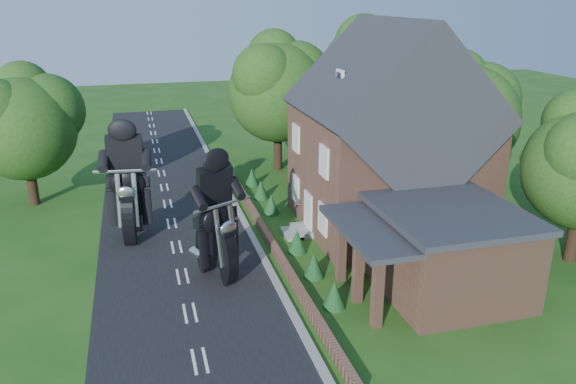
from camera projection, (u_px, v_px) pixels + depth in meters
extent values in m
plane|color=#204A14|center=(190.00, 313.00, 20.79)|extent=(120.00, 120.00, 0.00)
cube|color=black|center=(190.00, 313.00, 20.79)|extent=(7.00, 80.00, 0.02)
cube|color=gray|center=(285.00, 299.00, 21.69)|extent=(0.30, 80.00, 0.12)
cube|color=brown|center=(271.00, 242.00, 26.35)|extent=(0.30, 22.00, 0.40)
cube|color=brown|center=(386.00, 169.00, 27.89)|extent=(8.00, 8.00, 6.00)
cube|color=#26272D|center=(390.00, 109.00, 26.90)|extent=(8.48, 8.64, 8.48)
cube|color=brown|center=(433.00, 39.00, 26.34)|extent=(0.60, 0.90, 1.60)
cube|color=white|center=(340.00, 79.00, 25.75)|extent=(0.12, 0.80, 0.90)
cube|color=black|center=(339.00, 79.00, 25.74)|extent=(0.04, 0.55, 0.65)
cube|color=white|center=(308.00, 213.00, 27.52)|extent=(0.10, 1.10, 2.10)
cube|color=gray|center=(301.00, 231.00, 27.73)|extent=(0.80, 1.60, 0.30)
cube|color=gray|center=(292.00, 233.00, 27.63)|extent=(0.80, 1.60, 0.15)
cube|color=white|center=(323.00, 219.00, 25.33)|extent=(0.10, 1.10, 1.40)
cube|color=black|center=(322.00, 219.00, 25.33)|extent=(0.04, 0.92, 1.22)
cube|color=white|center=(296.00, 189.00, 29.34)|extent=(0.10, 1.10, 1.40)
cube|color=black|center=(295.00, 189.00, 29.33)|extent=(0.04, 0.92, 1.22)
cube|color=white|center=(324.00, 162.00, 24.44)|extent=(0.10, 1.10, 1.40)
cube|color=black|center=(323.00, 162.00, 24.44)|extent=(0.04, 0.92, 1.22)
cube|color=white|center=(296.00, 138.00, 28.45)|extent=(0.10, 1.10, 1.40)
cube|color=black|center=(296.00, 138.00, 28.44)|extent=(0.04, 0.92, 1.22)
cube|color=brown|center=(446.00, 252.00, 22.03)|extent=(5.00, 5.60, 3.20)
cube|color=#26272D|center=(450.00, 212.00, 21.47)|extent=(5.30, 5.94, 0.24)
cube|color=#26272D|center=(375.00, 229.00, 20.81)|extent=(2.60, 5.32, 0.22)
cube|color=brown|center=(378.00, 291.00, 19.54)|extent=(0.35, 0.35, 2.80)
cube|color=brown|center=(358.00, 268.00, 21.18)|extent=(0.35, 0.35, 2.80)
cube|color=brown|center=(341.00, 249.00, 22.82)|extent=(0.35, 0.35, 2.80)
cylinder|color=black|center=(463.00, 174.00, 32.16)|extent=(0.56, 0.56, 3.00)
sphere|color=#1F4313|center=(468.00, 119.00, 31.12)|extent=(6.00, 6.00, 6.00)
sphere|color=#1F4313|center=(485.00, 100.00, 31.70)|extent=(4.32, 4.32, 4.32)
sphere|color=#1F4313|center=(463.00, 102.00, 29.64)|extent=(3.72, 3.72, 3.72)
sphere|color=#1F4313|center=(462.00, 78.00, 31.54)|extent=(3.30, 3.30, 3.30)
cylinder|color=black|center=(370.00, 141.00, 38.26)|extent=(0.56, 0.56, 3.60)
sphere|color=#1F4313|center=(373.00, 85.00, 37.01)|extent=(7.20, 7.20, 7.20)
sphere|color=#1F4313|center=(392.00, 66.00, 37.72)|extent=(5.18, 5.18, 5.18)
sphere|color=#1F4313|center=(363.00, 65.00, 35.24)|extent=(4.46, 4.46, 4.46)
sphere|color=#1F4313|center=(368.00, 44.00, 37.52)|extent=(3.96, 3.96, 3.96)
cylinder|color=black|center=(282.00, 144.00, 37.71)|extent=(0.56, 0.56, 3.40)
sphere|color=#1F4313|center=(282.00, 93.00, 36.56)|extent=(6.40, 6.40, 6.40)
sphere|color=#1F4313|center=(300.00, 76.00, 37.19)|extent=(4.61, 4.61, 4.61)
sphere|color=#1F4313|center=(268.00, 75.00, 34.99)|extent=(3.97, 3.97, 3.97)
sphere|color=#1F4313|center=(278.00, 56.00, 37.01)|extent=(3.52, 3.52, 3.52)
cylinder|color=black|center=(36.00, 180.00, 31.33)|extent=(0.56, 0.56, 2.80)
sphere|color=#1F4313|center=(28.00, 129.00, 30.36)|extent=(5.60, 5.60, 5.60)
sphere|color=#1F4313|center=(52.00, 110.00, 30.90)|extent=(4.03, 4.03, 4.03)
sphere|color=#1F4313|center=(2.00, 112.00, 28.98)|extent=(3.47, 3.47, 3.47)
sphere|color=#1F4313|center=(28.00, 89.00, 30.75)|extent=(3.08, 3.08, 3.08)
cone|color=#133C1A|center=(334.00, 294.00, 21.03)|extent=(0.90, 0.90, 1.10)
cone|color=#133C1A|center=(314.00, 265.00, 23.30)|extent=(0.90, 0.90, 1.10)
cone|color=#133C1A|center=(297.00, 241.00, 25.58)|extent=(0.90, 0.90, 1.10)
cone|color=#133C1A|center=(271.00, 204.00, 30.13)|extent=(0.90, 0.90, 1.10)
cone|color=#133C1A|center=(261.00, 190.00, 32.40)|extent=(0.90, 0.90, 1.10)
cone|color=#133C1A|center=(252.00, 177.00, 34.68)|extent=(0.90, 0.90, 1.10)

